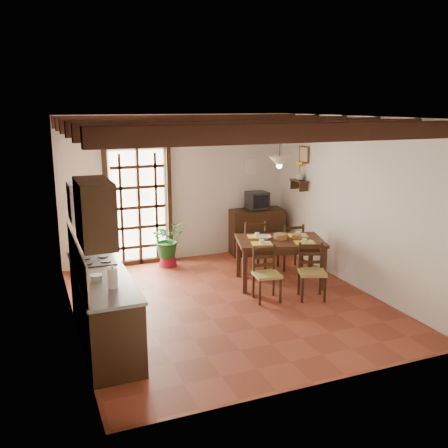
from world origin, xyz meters
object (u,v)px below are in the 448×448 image
chair_near_right (311,282)px  potted_plant (167,237)px  kitchen_counter (103,307)px  pendant_lamp (279,161)px  chair_far_left (252,254)px  chair_near_left (267,284)px  dining_table (280,245)px  sideboard (257,231)px  chair_far_right (290,254)px  crt_tv (257,200)px

chair_near_right → potted_plant: (-1.65, 2.41, 0.30)m
kitchen_counter → pendant_lamp: size_ratio=2.66×
kitchen_counter → chair_far_left: (2.97, 1.88, -0.17)m
chair_near_left → chair_near_right: chair_near_right is taller
chair_far_left → pendant_lamp: (0.14, -0.70, 1.78)m
dining_table → sideboard: bearing=93.2°
chair_far_right → sideboard: bearing=-74.7°
chair_near_left → potted_plant: 2.43m
chair_far_right → crt_tv: (-0.14, 1.14, 0.83)m
dining_table → chair_far_left: bearing=115.9°
kitchen_counter → dining_table: kitchen_counter is taller
kitchen_counter → chair_near_left: (2.56, 0.48, -0.21)m
chair_far_right → crt_tv: 1.42m
chair_far_left → chair_far_right: size_ratio=1.09×
sideboard → crt_tv: (0.00, -0.01, 0.65)m
potted_plant → crt_tv: bearing=3.7°
chair_near_left → crt_tv: (0.95, 2.34, 0.84)m
chair_near_left → crt_tv: 2.66m
potted_plant → chair_far_left: bearing=-30.8°
chair_near_left → pendant_lamp: bearing=59.5°
chair_far_left → chair_far_right: 0.71m
chair_near_left → chair_near_right: bearing=-8.7°
chair_far_left → crt_tv: 1.35m
sideboard → chair_far_left: bearing=-112.5°
kitchen_counter → sideboard: kitchen_counter is taller
dining_table → chair_near_left: size_ratio=1.92×
chair_near_right → sideboard: bearing=104.3°
chair_far_left → sideboard: size_ratio=0.89×
kitchen_counter → sideboard: 4.50m
chair_near_right → sideboard: 2.56m
chair_near_left → dining_table: bearing=55.2°
dining_table → chair_far_right: bearing=63.9°
dining_table → sideboard: (0.40, 1.74, -0.22)m
chair_far_left → sideboard: bearing=-115.1°
chair_far_right → sideboard: 1.17m
potted_plant → pendant_lamp: bearing=-45.1°
chair_far_left → crt_tv: crt_tv is taller
chair_far_right → kitchen_counter: bearing=33.0°
crt_tv → potted_plant: 1.99m
chair_far_right → crt_tv: bearing=-74.6°
pendant_lamp → dining_table: bearing=-90.0°
chair_far_right → sideboard: size_ratio=0.82×
chair_far_right → potted_plant: size_ratio=0.49×
sideboard → potted_plant: size_ratio=0.60×
chair_near_left → potted_plant: potted_plant is taller
chair_near_right → crt_tv: (0.26, 2.54, 0.83)m
crt_tv → potted_plant: bearing=-177.1°
chair_near_right → chair_far_right: (0.41, 1.40, 0.00)m
crt_tv → pendant_lamp: (-0.40, -1.64, 0.97)m
kitchen_counter → pendant_lamp: pendant_lamp is taller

